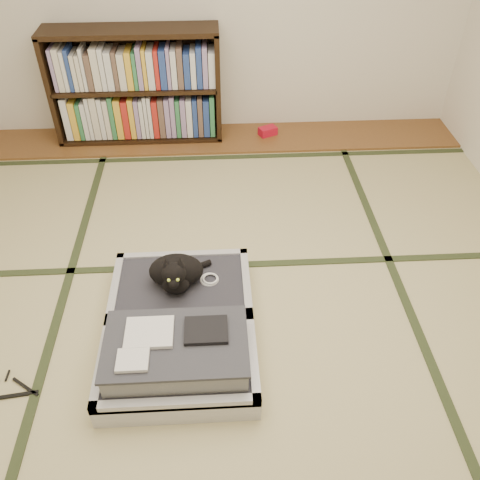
{
  "coord_description": "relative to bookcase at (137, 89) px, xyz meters",
  "views": [
    {
      "loc": [
        -0.08,
        -1.93,
        2.19
      ],
      "look_at": [
        0.05,
        0.35,
        0.25
      ],
      "focal_mm": 38.0,
      "sensor_mm": 36.0,
      "label": 1
    }
  ],
  "objects": [
    {
      "name": "floor",
      "position": [
        0.7,
        -2.07,
        -0.45
      ],
      "size": [
        4.5,
        4.5,
        0.0
      ],
      "primitive_type": "plane",
      "color": "tan",
      "rests_on": "ground"
    },
    {
      "name": "wood_strip",
      "position": [
        0.7,
        -0.07,
        -0.44
      ],
      "size": [
        4.0,
        0.5,
        0.02
      ],
      "primitive_type": "cube",
      "color": "brown",
      "rests_on": "ground"
    },
    {
      "name": "red_item",
      "position": [
        1.09,
        -0.04,
        -0.4
      ],
      "size": [
        0.17,
        0.14,
        0.07
      ],
      "primitive_type": "cube",
      "rotation": [
        0.0,
        0.0,
        0.43
      ],
      "color": "red",
      "rests_on": "wood_strip"
    },
    {
      "name": "room_shell",
      "position": [
        0.7,
        -2.07,
        1.01
      ],
      "size": [
        4.5,
        4.5,
        4.5
      ],
      "color": "white",
      "rests_on": "ground"
    },
    {
      "name": "tatami_borders",
      "position": [
        0.7,
        -1.58,
        -0.45
      ],
      "size": [
        4.0,
        4.5,
        0.01
      ],
      "color": "#2D381E",
      "rests_on": "ground"
    },
    {
      "name": "bookcase",
      "position": [
        0.0,
        0.0,
        0.0
      ],
      "size": [
        1.37,
        0.31,
        0.92
      ],
      "color": "black",
      "rests_on": "wood_strip"
    },
    {
      "name": "suitcase",
      "position": [
        0.41,
        -2.27,
        -0.34
      ],
      "size": [
        0.78,
        1.04,
        0.31
      ],
      "color": "silver",
      "rests_on": "floor"
    },
    {
      "name": "cat",
      "position": [
        0.39,
        -1.98,
        -0.2
      ],
      "size": [
        0.35,
        0.35,
        0.28
      ],
      "color": "black",
      "rests_on": "suitcase"
    },
    {
      "name": "cable_coil",
      "position": [
        0.57,
        -1.95,
        -0.29
      ],
      "size": [
        0.11,
        0.11,
        0.03
      ],
      "color": "white",
      "rests_on": "suitcase"
    },
    {
      "name": "hanger",
      "position": [
        -0.46,
        -2.52,
        -0.44
      ],
      "size": [
        0.37,
        0.19,
        0.01
      ],
      "color": "black",
      "rests_on": "floor"
    }
  ]
}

